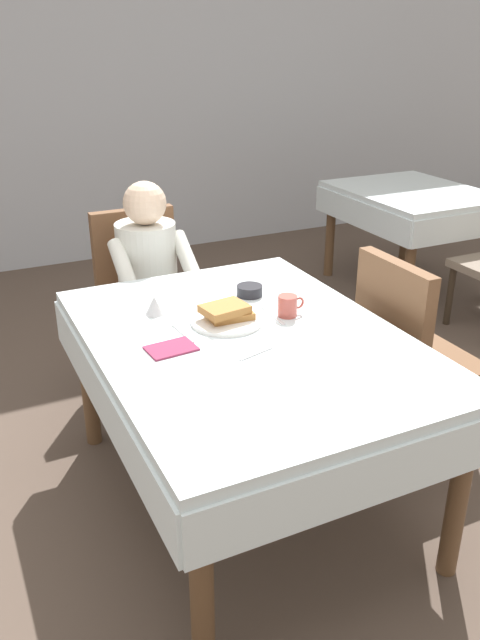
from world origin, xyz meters
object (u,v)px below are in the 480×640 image
(fork_left_of_plate, at_px, (183,333))
(spoon_near_edge, at_px, (256,354))
(cup_coffee, at_px, (288,306))
(syrup_pitcher, at_px, (155,305))
(bowl_butter, at_px, (250,291))
(chair_right_side, at_px, (407,347))
(dining_table_main, at_px, (247,358))
(breakfast_stack, at_px, (227,312))
(diner_person, at_px, (150,272))
(knife_right_of_plate, at_px, (272,315))
(background_table_far, at_px, (412,206))
(plate_breakfast, at_px, (227,321))

(fork_left_of_plate, relative_size, spoon_near_edge, 1.20)
(cup_coffee, relative_size, syrup_pitcher, 1.41)
(cup_coffee, height_order, fork_left_of_plate, cup_coffee)
(bowl_butter, bearing_deg, chair_right_side, -31.53)
(dining_table_main, height_order, breakfast_stack, breakfast_stack)
(bowl_butter, bearing_deg, fork_left_of_plate, -149.56)
(diner_person, xyz_separation_m, syrup_pitcher, (-0.20, -0.67, 0.11))
(chair_right_side, height_order, fork_left_of_plate, chair_right_side)
(diner_person, relative_size, breakfast_stack, 5.63)
(diner_person, relative_size, chair_right_side, 1.20)
(diner_person, bearing_deg, dining_table_main, 92.41)
(breakfast_stack, bearing_deg, knife_right_of_plate, -6.72)
(chair_right_side, bearing_deg, spoon_near_edge, -79.93)
(dining_table_main, distance_m, fork_left_of_plate, 0.26)
(breakfast_stack, relative_size, syrup_pitcher, 2.49)
(diner_person, bearing_deg, chair_right_side, 128.73)
(cup_coffee, bearing_deg, knife_right_of_plate, 154.77)
(breakfast_stack, bearing_deg, background_table_far, 34.96)
(fork_left_of_plate, bearing_deg, bowl_butter, -63.61)
(dining_table_main, distance_m, bowl_butter, 0.42)
(diner_person, height_order, background_table_far, diner_person)
(breakfast_stack, distance_m, syrup_pitcher, 0.30)
(knife_right_of_plate, bearing_deg, fork_left_of_plate, 92.52)
(background_table_far, bearing_deg, diner_person, -163.64)
(cup_coffee, xyz_separation_m, syrup_pitcher, (-0.47, 0.24, -0.01))
(bowl_butter, bearing_deg, background_table_far, 33.62)
(syrup_pitcher, relative_size, knife_right_of_plate, 0.40)
(diner_person, bearing_deg, syrup_pitcher, 73.64)
(diner_person, xyz_separation_m, bowl_butter, (0.23, -0.66, 0.09))
(plate_breakfast, bearing_deg, syrup_pitcher, 138.51)
(cup_coffee, bearing_deg, fork_left_of_plate, 176.62)
(diner_person, distance_m, plate_breakfast, 0.87)
(syrup_pitcher, xyz_separation_m, background_table_far, (2.38, 1.31, -0.15))
(plate_breakfast, bearing_deg, diner_person, 91.80)
(plate_breakfast, xyz_separation_m, breakfast_stack, (0.00, 0.00, 0.04))
(dining_table_main, height_order, syrup_pitcher, syrup_pitcher)
(breakfast_stack, xyz_separation_m, syrup_pitcher, (-0.22, 0.20, -0.01))
(dining_table_main, height_order, cup_coffee, cup_coffee)
(breakfast_stack, height_order, syrup_pitcher, syrup_pitcher)
(diner_person, bearing_deg, plate_breakfast, 91.80)
(fork_left_of_plate, distance_m, knife_right_of_plate, 0.38)
(dining_table_main, distance_m, breakfast_stack, 0.20)
(breakfast_stack, xyz_separation_m, fork_left_of_plate, (-0.19, -0.02, -0.04))
(diner_person, relative_size, fork_left_of_plate, 6.22)
(fork_left_of_plate, height_order, background_table_far, fork_left_of_plate)
(breakfast_stack, bearing_deg, diner_person, 91.86)
(dining_table_main, relative_size, spoon_near_edge, 10.16)
(bowl_butter, distance_m, fork_left_of_plate, 0.46)
(fork_left_of_plate, bearing_deg, background_table_far, -60.95)
(knife_right_of_plate, xyz_separation_m, spoon_near_edge, (-0.21, -0.27, 0.00))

